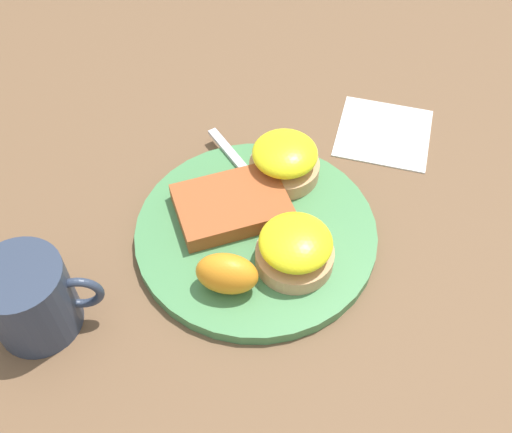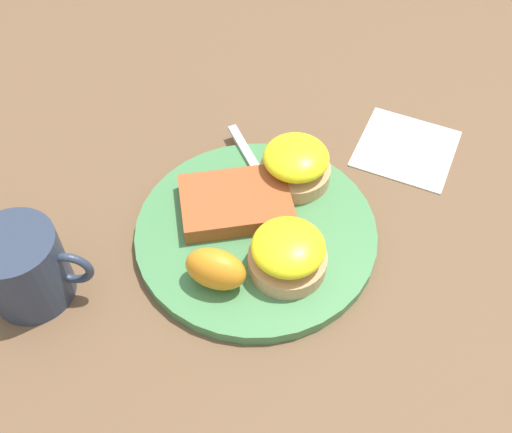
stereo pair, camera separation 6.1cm
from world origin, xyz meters
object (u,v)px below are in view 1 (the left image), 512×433
Objects in this scene: sandwich_benedict_right at (285,160)px; orange_wedge at (227,274)px; fork at (270,200)px; sandwich_benedict_left at (295,249)px; hashbrown_patty at (232,205)px; cup at (31,299)px.

sandwich_benedict_right is 0.16m from orange_wedge.
sandwich_benedict_left is at bearing -78.52° from fork.
sandwich_benedict_right is (0.00, 0.12, 0.00)m from sandwich_benedict_left.
sandwich_benedict_left reaches higher than hashbrown_patty.
orange_wedge is 0.18m from cup.
cup is at bearing -170.93° from sandwich_benedict_left.
orange_wedge is (-0.07, -0.02, -0.00)m from sandwich_benedict_left.
orange_wedge is at bearing -161.15° from sandwich_benedict_left.
orange_wedge is at bearing 5.18° from cup.
fork is (-0.02, -0.04, -0.02)m from sandwich_benedict_right.
cup reaches higher than fork.
sandwich_benedict_right is 0.29m from cup.
cup is at bearing -149.49° from hashbrown_patty.
sandwich_benedict_right reaches higher than fork.
sandwich_benedict_right is at bearing 32.54° from cup.
cup is (-0.25, -0.16, 0.00)m from sandwich_benedict_right.
orange_wedge is 0.56× the size of cup.
fork is 1.91× the size of cup.
orange_wedge reaches higher than hashbrown_patty.
orange_wedge is (-0.01, -0.09, 0.01)m from hashbrown_patty.
cup is at bearing -147.46° from sandwich_benedict_right.
fork is at bearing 101.48° from sandwich_benedict_left.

